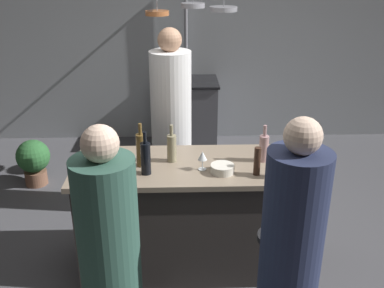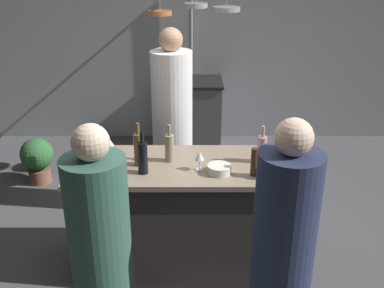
# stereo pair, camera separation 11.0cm
# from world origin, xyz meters

# --- Properties ---
(ground_plane) EXTENTS (9.00, 9.00, 0.00)m
(ground_plane) POSITION_xyz_m (0.00, 0.00, 0.00)
(ground_plane) COLOR #4C4C51
(back_wall) EXTENTS (6.40, 0.16, 2.60)m
(back_wall) POSITION_xyz_m (0.00, 2.85, 1.30)
(back_wall) COLOR #9EA3A8
(back_wall) RESTS_ON ground_plane
(kitchen_island) EXTENTS (1.80, 0.72, 0.90)m
(kitchen_island) POSITION_xyz_m (0.00, 0.00, 0.45)
(kitchen_island) COLOR #332D2B
(kitchen_island) RESTS_ON ground_plane
(stove_range) EXTENTS (0.80, 0.64, 0.89)m
(stove_range) POSITION_xyz_m (0.00, 2.45, 0.45)
(stove_range) COLOR #47474C
(stove_range) RESTS_ON ground_plane
(chef) EXTENTS (0.38, 0.38, 1.78)m
(chef) POSITION_xyz_m (-0.17, 0.88, 0.83)
(chef) COLOR white
(chef) RESTS_ON ground_plane
(bar_stool_left) EXTENTS (0.28, 0.28, 0.68)m
(bar_stool_left) POSITION_xyz_m (-0.51, -0.62, 0.38)
(bar_stool_left) COLOR #4C4C51
(bar_stool_left) RESTS_ON ground_plane
(guest_left) EXTENTS (0.34, 0.34, 1.60)m
(guest_left) POSITION_xyz_m (-0.49, -1.00, 0.74)
(guest_left) COLOR #33594C
(guest_left) RESTS_ON ground_plane
(bar_stool_right) EXTENTS (0.28, 0.28, 0.68)m
(bar_stool_right) POSITION_xyz_m (0.53, -0.62, 0.38)
(bar_stool_right) COLOR #4C4C51
(bar_stool_right) RESTS_ON ground_plane
(guest_right) EXTENTS (0.34, 0.34, 1.62)m
(guest_right) POSITION_xyz_m (0.51, -1.00, 0.75)
(guest_right) COLOR #262D4C
(guest_right) RESTS_ON ground_plane
(overhead_pot_rack) EXTENTS (0.90, 1.40, 2.17)m
(overhead_pot_rack) POSITION_xyz_m (0.04, 1.91, 1.67)
(overhead_pot_rack) COLOR gray
(overhead_pot_rack) RESTS_ON ground_plane
(potted_plant) EXTENTS (0.36, 0.36, 0.52)m
(potted_plant) POSITION_xyz_m (-1.69, 1.41, 0.30)
(potted_plant) COLOR brown
(potted_plant) RESTS_ON ground_plane
(pepper_mill) EXTENTS (0.05, 0.05, 0.21)m
(pepper_mill) POSITION_xyz_m (0.45, -0.19, 1.01)
(pepper_mill) COLOR #382319
(pepper_mill) RESTS_ON kitchen_island
(wine_bottle_white) EXTENTS (0.07, 0.07, 0.29)m
(wine_bottle_white) POSITION_xyz_m (-0.16, 0.06, 1.01)
(wine_bottle_white) COLOR gray
(wine_bottle_white) RESTS_ON kitchen_island
(wine_bottle_dark) EXTENTS (0.07, 0.07, 0.32)m
(wine_bottle_dark) POSITION_xyz_m (-0.34, -0.15, 1.03)
(wine_bottle_dark) COLOR black
(wine_bottle_dark) RESTS_ON kitchen_island
(wine_bottle_rose) EXTENTS (0.07, 0.07, 0.29)m
(wine_bottle_rose) POSITION_xyz_m (0.54, 0.04, 1.01)
(wine_bottle_rose) COLOR #B78C8E
(wine_bottle_rose) RESTS_ON kitchen_island
(wine_bottle_amber) EXTENTS (0.07, 0.07, 0.33)m
(wine_bottle_amber) POSITION_xyz_m (-0.38, -0.01, 1.03)
(wine_bottle_amber) COLOR brown
(wine_bottle_amber) RESTS_ON kitchen_island
(wine_bottle_red) EXTENTS (0.07, 0.07, 0.32)m
(wine_bottle_red) POSITION_xyz_m (0.71, -0.25, 1.02)
(wine_bottle_red) COLOR #143319
(wine_bottle_red) RESTS_ON kitchen_island
(wine_glass_by_chef) EXTENTS (0.07, 0.07, 0.15)m
(wine_glass_by_chef) POSITION_xyz_m (-0.81, 0.16, 1.01)
(wine_glass_by_chef) COLOR silver
(wine_glass_by_chef) RESTS_ON kitchen_island
(wine_glass_near_left_guest) EXTENTS (0.07, 0.07, 0.15)m
(wine_glass_near_left_guest) POSITION_xyz_m (0.07, -0.10, 1.01)
(wine_glass_near_left_guest) COLOR silver
(wine_glass_near_left_guest) RESTS_ON kitchen_island
(wine_glass_near_right_guest) EXTENTS (0.07, 0.07, 0.15)m
(wine_glass_near_right_guest) POSITION_xyz_m (-0.63, 0.16, 1.01)
(wine_glass_near_right_guest) COLOR silver
(wine_glass_near_right_guest) RESTS_ON kitchen_island
(mixing_bowl_wooden) EXTENTS (0.20, 0.20, 0.07)m
(mixing_bowl_wooden) POSITION_xyz_m (0.74, 0.04, 0.93)
(mixing_bowl_wooden) COLOR brown
(mixing_bowl_wooden) RESTS_ON kitchen_island
(mixing_bowl_ceramic) EXTENTS (0.17, 0.17, 0.06)m
(mixing_bowl_ceramic) POSITION_xyz_m (0.21, -0.15, 0.93)
(mixing_bowl_ceramic) COLOR silver
(mixing_bowl_ceramic) RESTS_ON kitchen_island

